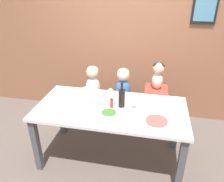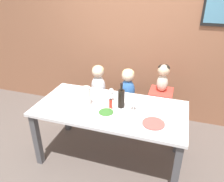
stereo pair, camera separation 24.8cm
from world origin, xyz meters
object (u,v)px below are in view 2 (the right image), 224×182
Objects in this scene: chair_far_center at (127,106)px; wine_glass_near at (134,101)px; person_baby_right at (163,75)px; wine_bottle at (121,98)px; dinner_plate_back_left at (83,91)px; dinner_plate_front_left at (62,106)px; salad_bowl_large at (106,114)px; paper_towel_roll at (86,96)px; chair_far_left at (99,101)px; person_child_left at (98,81)px; dinner_plate_front_right at (153,123)px; dinner_plate_back_right at (163,105)px; chair_right_highchair at (160,102)px; person_child_center at (128,85)px; wine_glass_far at (111,92)px.

chair_far_center is 0.85m from wine_glass_near.
person_baby_right is at bearing 70.28° from wine_glass_near.
wine_bottle reaches higher than chair_far_center.
wine_bottle is at bearing -20.58° from dinner_plate_back_left.
wine_bottle is at bearing 17.73° from dinner_plate_front_left.
paper_towel_roll is at bearing 150.62° from salad_bowl_large.
chair_far_center is (0.45, 0.00, 0.00)m from chair_far_left.
chair_far_center is at bearing -0.20° from person_child_left.
person_baby_right is at bearing 90.93° from dinner_plate_front_right.
wine_glass_near is at bearing -44.56° from person_child_left.
person_child_left is at bearing 81.76° from dinner_plate_front_left.
dinner_plate_back_right is (0.85, 0.26, -0.11)m from paper_towel_roll.
wine_glass_near is 0.34m from salad_bowl_large.
wine_bottle is at bearing 151.06° from dinner_plate_front_right.
person_baby_right is 1.65× the size of dinner_plate_front_right.
dinner_plate_back_right is (0.99, -0.45, 0.36)m from chair_far_left.
paper_towel_roll is 0.55m from wine_glass_near.
dinner_plate_front_left is 0.43m from dinner_plate_back_left.
wine_glass_near is (-0.24, -0.67, 0.32)m from chair_right_highchair.
chair_right_highchair is 1.86× the size of person_baby_right.
chair_far_center is 2.71× the size of wine_glass_near.
paper_towel_roll is (-0.79, -0.71, -0.08)m from person_baby_right.
dinner_plate_back_left is (-0.19, 0.30, -0.11)m from paper_towel_roll.
person_child_center is at bearing 0.00° from person_child_left.
wine_glass_near is (0.55, 0.04, 0.01)m from paper_towel_roll.
wine_bottle is 1.62× the size of salad_bowl_large.
paper_towel_roll reaches higher than wine_glass_far.
chair_far_center is 0.35m from person_child_center.
wine_glass_far is at bearing -97.17° from person_child_center.
dinner_plate_back_right is at bearing -81.47° from person_baby_right.
person_baby_right is 0.49m from dinner_plate_back_right.
person_child_left is at bearing 180.00° from person_child_center.
wine_glass_far is at bearing -135.11° from chair_right_highchair.
dinner_plate_front_right is (0.49, -0.85, 0.36)m from chair_far_center.
dinner_plate_front_left is at bearing -98.09° from dinner_plate_back_left.
paper_towel_roll is 1.23× the size of salad_bowl_large.
dinner_plate_back_left reaches higher than chair_far_left.
person_baby_right reaches higher than chair_far_center.
person_baby_right is 1.65× the size of dinner_plate_back_left.
person_baby_right reaches higher than wine_bottle.
chair_far_center is 2.02× the size of dinner_plate_back_right.
person_child_left reaches higher than chair_far_left.
wine_glass_near is 1.00× the size of wine_glass_far.
wine_glass_near is 0.34m from dinner_plate_front_right.
wine_glass_near reaches higher than dinner_plate_front_right.
person_baby_right is at bearing 0.13° from chair_far_left.
person_child_left is 1.31× the size of person_baby_right.
dinner_plate_back_right is (1.05, -0.04, 0.00)m from dinner_plate_back_left.
person_child_center is at bearing 55.93° from dinner_plate_front_left.
person_child_left reaches higher than dinner_plate_front_right.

